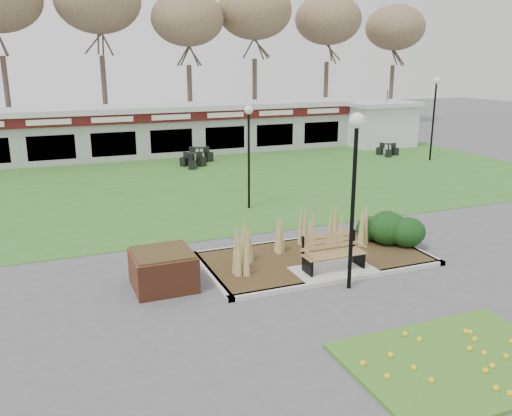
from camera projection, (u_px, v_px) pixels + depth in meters
name	position (u px, v px, depth m)	size (l,w,h in m)	color
ground	(336.00, 276.00, 14.36)	(100.00, 100.00, 0.00)	#515154
lawn	(205.00, 182.00, 25.08)	(34.00, 16.00, 0.02)	#346C22
flower_bed	(459.00, 360.00, 10.23)	(4.20, 3.00, 0.16)	#36681D
planting_bed	(351.00, 241.00, 15.93)	(6.75, 3.40, 1.27)	#332514
park_bench	(332.00, 252.00, 14.43)	(1.70, 0.66, 0.93)	olive
brick_planter	(163.00, 269.00, 13.55)	(1.50, 1.50, 0.95)	brown
food_pavilion	(165.00, 129.00, 31.80)	(24.60, 3.40, 2.90)	#959598
service_hut	(379.00, 123.00, 34.90)	(4.40, 3.40, 2.83)	silver
tree_backdrop	(135.00, 15.00, 37.11)	(47.24, 5.24, 10.36)	#47382B
lamp_post_mid_left	(355.00, 163.00, 12.75)	(0.36, 0.36, 4.37)	black
lamp_post_mid_right	(249.00, 134.00, 19.98)	(0.32, 0.32, 3.89)	black
lamp_post_far_right	(435.00, 100.00, 29.40)	(0.38, 0.38, 4.54)	black
bistro_set_a	(193.00, 162.00, 28.26)	(1.34, 1.40, 0.76)	black
bistro_set_b	(199.00, 158.00, 29.48)	(1.49, 1.50, 0.82)	black
bistro_set_d	(388.00, 152.00, 31.57)	(1.15, 1.32, 0.70)	black
patio_umbrella	(386.00, 122.00, 35.06)	(2.52, 2.54, 2.40)	black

